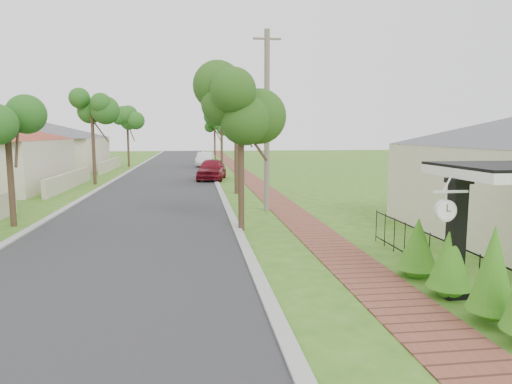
{
  "coord_description": "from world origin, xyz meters",
  "views": [
    {
      "loc": [
        -0.79,
        -9.63,
        3.43
      ],
      "look_at": [
        1.18,
        5.11,
        1.5
      ],
      "focal_mm": 32.0,
      "sensor_mm": 36.0,
      "label": 1
    }
  ],
  "objects": [
    {
      "name": "near_tree",
      "position": [
        0.8,
        6.23,
        4.31
      ],
      "size": [
        2.11,
        2.11,
        5.41
      ],
      "color": "#382619",
      "rests_on": "ground"
    },
    {
      "name": "kerb_right",
      "position": [
        0.65,
        20.0,
        0.0
      ],
      "size": [
        0.3,
        120.0,
        0.1
      ],
      "primitive_type": "cube",
      "color": "#9E9E99",
      "rests_on": "ground"
    },
    {
      "name": "kerb_left",
      "position": [
        -6.65,
        20.0,
        0.0
      ],
      "size": [
        0.3,
        120.0,
        0.1
      ],
      "primitive_type": "cube",
      "color": "#9E9E99",
      "rests_on": "ground"
    },
    {
      "name": "parked_car_red",
      "position": [
        0.4,
        23.97,
        0.78
      ],
      "size": [
        2.56,
        4.83,
        1.57
      ],
      "primitive_type": "imported",
      "rotation": [
        0.0,
        0.0,
        -0.16
      ],
      "color": "maroon",
      "rests_on": "ground"
    },
    {
      "name": "hedge_row",
      "position": [
        4.45,
        -1.55,
        0.85
      ],
      "size": [
        0.87,
        4.54,
        2.17
      ],
      "color": "#2A6A15",
      "rests_on": "ground"
    },
    {
      "name": "parked_car_white",
      "position": [
        0.22,
        37.48,
        0.73
      ],
      "size": [
        2.08,
        4.57,
        1.45
      ],
      "primitive_type": "imported",
      "rotation": [
        0.0,
        0.0,
        -0.12
      ],
      "color": "white",
      "rests_on": "ground"
    },
    {
      "name": "picket_fence",
      "position": [
        4.9,
        -0.0,
        0.53
      ],
      "size": [
        0.03,
        8.02,
        1.0
      ],
      "color": "black",
      "rests_on": "ground"
    },
    {
      "name": "street_trees",
      "position": [
        -2.87,
        26.84,
        4.54
      ],
      "size": [
        10.7,
        37.65,
        5.89
      ],
      "color": "#382619",
      "rests_on": "ground"
    },
    {
      "name": "station_clock",
      "position": [
        4.06,
        -1.4,
        1.95
      ],
      "size": [
        0.73,
        0.13,
        0.62
      ],
      "color": "white",
      "rests_on": "ground"
    },
    {
      "name": "far_house_grey",
      "position": [
        -14.97,
        34.0,
        2.34
      ],
      "size": [
        15.56,
        15.56,
        4.6
      ],
      "color": "beige",
      "rests_on": "ground"
    },
    {
      "name": "porch_post",
      "position": [
        4.55,
        -1.0,
        1.12
      ],
      "size": [
        0.48,
        0.48,
        2.52
      ],
      "color": "black",
      "rests_on": "ground"
    },
    {
      "name": "utility_pole",
      "position": [
        2.3,
        10.0,
        3.94
      ],
      "size": [
        1.2,
        0.24,
        7.77
      ],
      "color": "#73675A",
      "rests_on": "ground"
    },
    {
      "name": "road",
      "position": [
        -3.0,
        20.0,
        0.0
      ],
      "size": [
        7.0,
        120.0,
        0.02
      ],
      "primitive_type": "cube",
      "color": "#28282B",
      "rests_on": "ground"
    },
    {
      "name": "ground",
      "position": [
        0.0,
        0.0,
        0.0
      ],
      "size": [
        160.0,
        160.0,
        0.0
      ],
      "primitive_type": "plane",
      "color": "#376417",
      "rests_on": "ground"
    },
    {
      "name": "sidewalk",
      "position": [
        3.25,
        20.0,
        0.0
      ],
      "size": [
        1.5,
        120.0,
        0.03
      ],
      "primitive_type": "cube",
      "color": "brown",
      "rests_on": "ground"
    }
  ]
}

